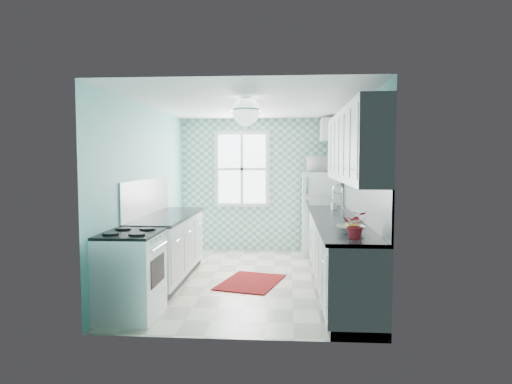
# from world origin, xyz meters

# --- Properties ---
(floor) EXTENTS (3.00, 4.40, 0.02)m
(floor) POSITION_xyz_m (0.00, 0.00, -0.01)
(floor) COLOR beige
(floor) RESTS_ON ground
(ceiling) EXTENTS (3.00, 4.40, 0.02)m
(ceiling) POSITION_xyz_m (0.00, 0.00, 2.51)
(ceiling) COLOR white
(ceiling) RESTS_ON wall_back
(wall_back) EXTENTS (3.00, 0.02, 2.50)m
(wall_back) POSITION_xyz_m (0.00, 2.21, 1.25)
(wall_back) COLOR #6FC1BC
(wall_back) RESTS_ON floor
(wall_front) EXTENTS (3.00, 0.02, 2.50)m
(wall_front) POSITION_xyz_m (0.00, -2.21, 1.25)
(wall_front) COLOR #6FC1BC
(wall_front) RESTS_ON floor
(wall_left) EXTENTS (0.02, 4.40, 2.50)m
(wall_left) POSITION_xyz_m (-1.51, 0.00, 1.25)
(wall_left) COLOR #6FC1BC
(wall_left) RESTS_ON floor
(wall_right) EXTENTS (0.02, 4.40, 2.50)m
(wall_right) POSITION_xyz_m (1.51, 0.00, 1.25)
(wall_right) COLOR #6FC1BC
(wall_right) RESTS_ON floor
(accent_wall) EXTENTS (3.00, 0.01, 2.50)m
(accent_wall) POSITION_xyz_m (0.00, 2.19, 1.25)
(accent_wall) COLOR #61AC94
(accent_wall) RESTS_ON wall_back
(window) EXTENTS (1.04, 0.05, 1.44)m
(window) POSITION_xyz_m (-0.35, 2.16, 1.55)
(window) COLOR white
(window) RESTS_ON wall_back
(backsplash_right) EXTENTS (0.02, 3.60, 0.51)m
(backsplash_right) POSITION_xyz_m (1.49, -0.40, 1.20)
(backsplash_right) COLOR white
(backsplash_right) RESTS_ON wall_right
(backsplash_left) EXTENTS (0.02, 2.15, 0.51)m
(backsplash_left) POSITION_xyz_m (-1.49, -0.07, 1.20)
(backsplash_left) COLOR white
(backsplash_left) RESTS_ON wall_left
(upper_cabinets_right) EXTENTS (0.33, 3.20, 0.90)m
(upper_cabinets_right) POSITION_xyz_m (1.33, -0.60, 1.90)
(upper_cabinets_right) COLOR white
(upper_cabinets_right) RESTS_ON wall_right
(upper_cabinet_fridge) EXTENTS (0.40, 0.74, 0.40)m
(upper_cabinet_fridge) POSITION_xyz_m (1.30, 1.83, 2.25)
(upper_cabinet_fridge) COLOR white
(upper_cabinet_fridge) RESTS_ON wall_right
(ceiling_light) EXTENTS (0.34, 0.34, 0.35)m
(ceiling_light) POSITION_xyz_m (0.00, -0.80, 2.32)
(ceiling_light) COLOR silver
(ceiling_light) RESTS_ON ceiling
(base_cabinets_right) EXTENTS (0.60, 3.60, 0.90)m
(base_cabinets_right) POSITION_xyz_m (1.20, -0.40, 0.45)
(base_cabinets_right) COLOR white
(base_cabinets_right) RESTS_ON floor
(countertop_right) EXTENTS (0.63, 3.60, 0.04)m
(countertop_right) POSITION_xyz_m (1.19, -0.40, 0.92)
(countertop_right) COLOR black
(countertop_right) RESTS_ON base_cabinets_right
(base_cabinets_left) EXTENTS (0.60, 2.15, 0.90)m
(base_cabinets_left) POSITION_xyz_m (-1.20, -0.07, 0.45)
(base_cabinets_left) COLOR white
(base_cabinets_left) RESTS_ON floor
(countertop_left) EXTENTS (0.63, 2.15, 0.04)m
(countertop_left) POSITION_xyz_m (-1.19, -0.07, 0.92)
(countertop_left) COLOR black
(countertop_left) RESTS_ON base_cabinets_left
(fridge) EXTENTS (0.66, 0.66, 1.51)m
(fridge) POSITION_xyz_m (1.11, 1.80, 0.76)
(fridge) COLOR white
(fridge) RESTS_ON floor
(stove) EXTENTS (0.61, 0.76, 0.92)m
(stove) POSITION_xyz_m (-1.20, -1.63, 0.48)
(stove) COLOR white
(stove) RESTS_ON floor
(sink) EXTENTS (0.47, 0.40, 0.53)m
(sink) POSITION_xyz_m (1.20, 0.70, 0.93)
(sink) COLOR silver
(sink) RESTS_ON countertop_right
(rug) EXTENTS (0.99, 1.22, 0.02)m
(rug) POSITION_xyz_m (0.00, -0.17, 0.01)
(rug) COLOR maroon
(rug) RESTS_ON floor
(dish_towel) EXTENTS (0.02, 0.24, 0.35)m
(dish_towel) POSITION_xyz_m (0.89, 0.81, 0.48)
(dish_towel) COLOR #52A99C
(dish_towel) RESTS_ON base_cabinets_right
(fruit_bowl) EXTENTS (0.32, 0.32, 0.08)m
(fruit_bowl) POSITION_xyz_m (1.20, -1.52, 0.98)
(fruit_bowl) COLOR white
(fruit_bowl) RESTS_ON countertop_right
(potted_plant) EXTENTS (0.31, 0.29, 0.28)m
(potted_plant) POSITION_xyz_m (1.20, -1.89, 1.08)
(potted_plant) COLOR #B92E27
(potted_plant) RESTS_ON countertop_right
(soap_bottle) EXTENTS (0.09, 0.09, 0.17)m
(soap_bottle) POSITION_xyz_m (1.25, 0.79, 1.02)
(soap_bottle) COLOR #98A6AB
(soap_bottle) RESTS_ON countertop_right
(microwave) EXTENTS (0.52, 0.37, 0.28)m
(microwave) POSITION_xyz_m (1.11, 1.80, 1.65)
(microwave) COLOR white
(microwave) RESTS_ON fridge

